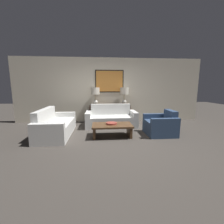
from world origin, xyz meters
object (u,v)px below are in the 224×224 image
coffee_table (112,128)px  decorative_bowl (112,123)px  table_lamp_right (124,93)px  armchair_near_back_wall (161,126)px  table_lamp_left (95,93)px  couch_by_back_wall (111,119)px  couch_by_side (55,126)px  console_table (110,114)px

coffee_table → decorative_bowl: (-0.01, 0.04, 0.12)m
table_lamp_right → armchair_near_back_wall: (0.87, -1.73, -0.93)m
decorative_bowl → armchair_near_back_wall: 1.55m
table_lamp_right → table_lamp_left: bearing=180.0°
couch_by_back_wall → table_lamp_right: bearing=47.5°
table_lamp_left → couch_by_back_wall: bearing=-47.5°
couch_by_back_wall → armchair_near_back_wall: 1.83m
table_lamp_right → decorative_bowl: table_lamp_right is taller
table_lamp_right → coffee_table: table_lamp_right is taller
couch_by_back_wall → couch_by_side: same height
couch_by_back_wall → table_lamp_left: bearing=132.5°
decorative_bowl → table_lamp_left: bearing=106.0°
coffee_table → decorative_bowl: 0.13m
console_table → couch_by_side: size_ratio=0.90×
couch_by_side → coffee_table: 1.76m
table_lamp_left → armchair_near_back_wall: bearing=-40.1°
console_table → table_lamp_left: (-0.59, 0.00, 0.85)m
console_table → table_lamp_right: bearing=0.0°
console_table → coffee_table: (-0.07, -1.82, -0.09)m
table_lamp_left → table_lamp_right: bearing=0.0°
couch_by_back_wall → coffee_table: size_ratio=1.58×
table_lamp_left → table_lamp_right: size_ratio=1.00×
console_table → armchair_near_back_wall: bearing=-49.8°
table_lamp_left → couch_by_side: table_lamp_left is taller
table_lamp_right → armchair_near_back_wall: table_lamp_right is taller
table_lamp_right → couch_by_side: 2.98m
table_lamp_left → table_lamp_right: (1.18, 0.00, 0.00)m
table_lamp_right → couch_by_back_wall: table_lamp_right is taller
console_table → decorative_bowl: 1.78m
table_lamp_left → decorative_bowl: (0.51, -1.78, -0.82)m
table_lamp_right → couch_by_side: table_lamp_right is taller
table_lamp_right → coffee_table: bearing=-109.9°
table_lamp_right → couch_by_back_wall: bearing=-132.5°
table_lamp_left → couch_by_back_wall: size_ratio=0.38×
table_lamp_left → coffee_table: 2.11m
table_lamp_right → armchair_near_back_wall: 2.16m
table_lamp_left → coffee_table: table_lamp_left is taller
table_lamp_left → decorative_bowl: bearing=-74.0°
console_table → table_lamp_left: 1.03m
couch_by_back_wall → armchair_near_back_wall: (1.47, -1.09, 0.00)m
console_table → armchair_near_back_wall: armchair_near_back_wall is taller
coffee_table → decorative_bowl: size_ratio=3.61×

